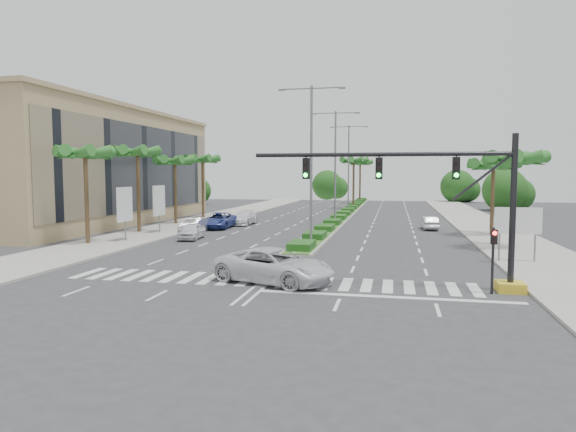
% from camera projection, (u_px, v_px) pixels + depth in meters
% --- Properties ---
extents(ground, '(160.00, 160.00, 0.00)m').
position_uv_depth(ground, '(267.00, 281.00, 25.81)').
color(ground, '#333335').
rests_on(ground, ground).
extents(footpath_right, '(6.00, 120.00, 0.15)m').
position_uv_depth(footpath_right, '(505.00, 238.00, 42.23)').
color(footpath_right, gray).
rests_on(footpath_right, ground).
extents(footpath_left, '(6.00, 120.00, 0.15)m').
position_uv_depth(footpath_left, '(162.00, 230.00, 48.41)').
color(footpath_left, gray).
rests_on(footpath_left, ground).
extents(median, '(2.20, 75.00, 0.20)m').
position_uv_depth(median, '(347.00, 213.00, 69.71)').
color(median, gray).
rests_on(median, ground).
extents(median_grass, '(1.80, 75.00, 0.04)m').
position_uv_depth(median_grass, '(347.00, 212.00, 69.70)').
color(median_grass, '#285A1E').
rests_on(median_grass, median).
extents(building, '(12.00, 36.00, 12.00)m').
position_uv_depth(building, '(94.00, 168.00, 55.97)').
color(building, tan).
rests_on(building, ground).
extents(signal_gantry, '(12.60, 1.20, 7.20)m').
position_uv_depth(signal_gantry, '(461.00, 216.00, 23.65)').
color(signal_gantry, gold).
rests_on(signal_gantry, ground).
extents(pedestrian_signal, '(0.28, 0.36, 3.00)m').
position_uv_depth(pedestrian_signal, '(493.00, 249.00, 22.83)').
color(pedestrian_signal, black).
rests_on(pedestrian_signal, ground).
extents(direction_sign, '(2.70, 0.11, 3.40)m').
position_uv_depth(direction_sign, '(518.00, 223.00, 30.67)').
color(direction_sign, slate).
rests_on(direction_sign, ground).
extents(billboard_near, '(0.18, 2.10, 4.35)m').
position_uv_depth(billboard_near, '(125.00, 205.00, 40.22)').
color(billboard_near, slate).
rests_on(billboard_near, ground).
extents(billboard_far, '(0.18, 2.10, 4.35)m').
position_uv_depth(billboard_far, '(159.00, 201.00, 46.08)').
color(billboard_far, slate).
rests_on(billboard_far, ground).
extents(palm_left_near, '(4.57, 4.68, 7.55)m').
position_uv_depth(palm_left_near, '(85.00, 156.00, 38.37)').
color(palm_left_near, brown).
rests_on(palm_left_near, ground).
extents(palm_left_mid, '(4.57, 4.68, 7.95)m').
position_uv_depth(palm_left_mid, '(137.00, 155.00, 46.15)').
color(palm_left_mid, brown).
rests_on(palm_left_mid, ground).
extents(palm_left_far, '(4.57, 4.68, 7.35)m').
position_uv_depth(palm_left_far, '(175.00, 163.00, 54.00)').
color(palm_left_far, brown).
rests_on(palm_left_far, ground).
extents(palm_left_end, '(4.57, 4.68, 7.75)m').
position_uv_depth(palm_left_end, '(203.00, 161.00, 61.77)').
color(palm_left_end, brown).
rests_on(palm_left_end, ground).
extents(palm_right_near, '(4.57, 4.68, 7.05)m').
position_uv_depth(palm_right_near, '(515.00, 162.00, 36.02)').
color(palm_right_near, brown).
rests_on(palm_right_near, ground).
extents(palm_right_far, '(4.57, 4.68, 6.75)m').
position_uv_depth(palm_right_far, '(493.00, 168.00, 43.85)').
color(palm_right_far, brown).
rests_on(palm_right_far, ground).
extents(palm_median_a, '(4.57, 4.68, 8.05)m').
position_uv_depth(palm_median_a, '(354.00, 162.00, 78.89)').
color(palm_median_a, brown).
rests_on(palm_median_a, ground).
extents(palm_median_b, '(4.57, 4.68, 8.05)m').
position_uv_depth(palm_median_b, '(360.00, 164.00, 93.52)').
color(palm_median_b, brown).
rests_on(palm_median_b, ground).
extents(streetlight_near, '(5.10, 0.25, 12.00)m').
position_uv_depth(streetlight_near, '(311.00, 155.00, 38.91)').
color(streetlight_near, slate).
rests_on(streetlight_near, ground).
extents(streetlight_mid, '(5.10, 0.25, 12.00)m').
position_uv_depth(streetlight_mid, '(335.00, 160.00, 54.53)').
color(streetlight_mid, slate).
rests_on(streetlight_mid, ground).
extents(streetlight_far, '(5.10, 0.25, 12.00)m').
position_uv_depth(streetlight_far, '(349.00, 163.00, 70.14)').
color(streetlight_far, slate).
rests_on(streetlight_far, ground).
extents(car_parked_a, '(1.96, 4.06, 1.34)m').
position_uv_depth(car_parked_a, '(192.00, 231.00, 42.28)').
color(car_parked_a, white).
rests_on(car_parked_a, ground).
extents(car_parked_b, '(1.61, 4.14, 1.34)m').
position_uv_depth(car_parked_b, '(194.00, 225.00, 47.27)').
color(car_parked_b, '#A7A7AC').
rests_on(car_parked_b, ground).
extents(car_parked_c, '(2.79, 5.70, 1.56)m').
position_uv_depth(car_parked_c, '(218.00, 220.00, 50.82)').
color(car_parked_c, navy).
rests_on(car_parked_c, ground).
extents(car_parked_d, '(2.23, 5.02, 1.43)m').
position_uv_depth(car_parked_d, '(244.00, 218.00, 54.49)').
color(car_parked_d, white).
rests_on(car_parked_d, ground).
extents(car_crossing, '(6.76, 4.81, 1.71)m').
position_uv_depth(car_crossing, '(274.00, 266.00, 25.36)').
color(car_crossing, silver).
rests_on(car_crossing, ground).
extents(car_right, '(1.54, 3.91, 1.27)m').
position_uv_depth(car_right, '(430.00, 223.00, 49.75)').
color(car_right, silver).
rests_on(car_right, ground).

